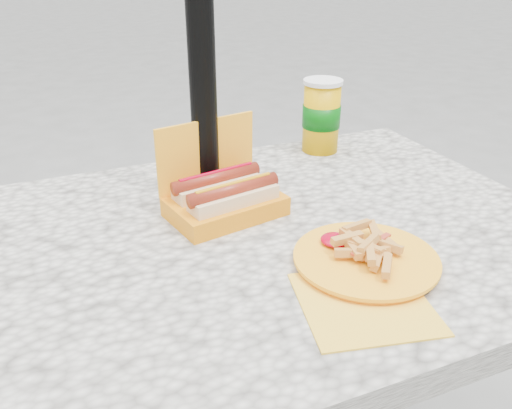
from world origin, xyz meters
name	(u,v)px	position (x,y,z in m)	size (l,w,h in m)	color
picnic_table	(238,287)	(0.00, 0.00, 0.64)	(1.20, 0.80, 0.75)	beige
umbrella_pole	(200,17)	(0.00, 0.16, 1.10)	(0.05, 0.05, 2.20)	black
hotdog_box	(224,196)	(0.01, 0.09, 0.79)	(0.23, 0.17, 0.17)	#FFA71B
fries_plate	(365,260)	(0.15, -0.17, 0.76)	(0.28, 0.31, 0.05)	yellow
soda_cup	(321,116)	(0.34, 0.32, 0.84)	(0.09, 0.09, 0.17)	#E2A202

